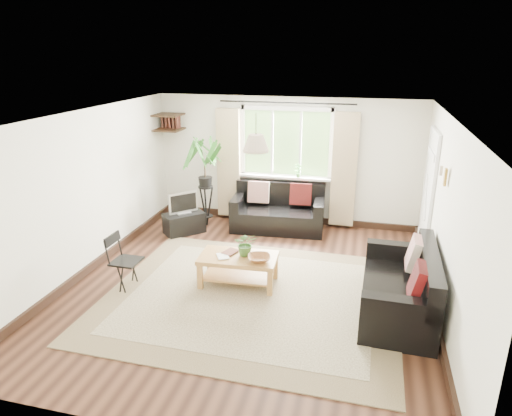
% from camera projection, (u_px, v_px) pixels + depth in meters
% --- Properties ---
extents(floor, '(5.50, 5.50, 0.00)m').
position_uv_depth(floor, '(249.00, 286.00, 6.52)').
color(floor, black).
rests_on(floor, ground).
extents(ceiling, '(5.50, 5.50, 0.00)m').
position_uv_depth(ceiling, '(248.00, 117.00, 5.73)').
color(ceiling, white).
rests_on(ceiling, floor).
extents(wall_back, '(5.00, 0.02, 2.40)m').
position_uv_depth(wall_back, '(286.00, 161.00, 8.65)').
color(wall_back, white).
rests_on(wall_back, floor).
extents(wall_front, '(5.00, 0.02, 2.40)m').
position_uv_depth(wall_front, '(159.00, 317.00, 3.61)').
color(wall_front, white).
rests_on(wall_front, floor).
extents(wall_left, '(0.02, 5.50, 2.40)m').
position_uv_depth(wall_left, '(85.00, 193.00, 6.70)').
color(wall_left, white).
rests_on(wall_left, floor).
extents(wall_right, '(0.02, 5.50, 2.40)m').
position_uv_depth(wall_right, '(447.00, 223.00, 5.55)').
color(wall_right, white).
rests_on(wall_right, floor).
extents(rug, '(3.93, 3.38, 0.02)m').
position_uv_depth(rug, '(251.00, 296.00, 6.23)').
color(rug, beige).
rests_on(rug, floor).
extents(window, '(2.50, 0.16, 2.16)m').
position_uv_depth(window, '(286.00, 143.00, 8.50)').
color(window, white).
rests_on(window, wall_back).
extents(door, '(0.06, 0.96, 2.06)m').
position_uv_depth(door, '(428.00, 197.00, 7.18)').
color(door, silver).
rests_on(door, wall_right).
extents(corner_shelf, '(0.50, 0.50, 0.34)m').
position_uv_depth(corner_shelf, '(169.00, 122.00, 8.71)').
color(corner_shelf, black).
rests_on(corner_shelf, wall_back).
extents(pendant_lamp, '(0.36, 0.36, 0.54)m').
position_uv_depth(pendant_lamp, '(256.00, 139.00, 6.22)').
color(pendant_lamp, beige).
rests_on(pendant_lamp, ceiling).
extents(wall_sconce, '(0.12, 0.12, 0.28)m').
position_uv_depth(wall_sconce, '(443.00, 174.00, 5.67)').
color(wall_sconce, beige).
rests_on(wall_sconce, wall_right).
extents(sofa_back, '(1.75, 0.97, 0.80)m').
position_uv_depth(sofa_back, '(278.00, 209.00, 8.48)').
color(sofa_back, black).
rests_on(sofa_back, floor).
extents(sofa_right, '(1.76, 0.91, 0.82)m').
position_uv_depth(sofa_right, '(399.00, 284.00, 5.75)').
color(sofa_right, black).
rests_on(sofa_right, floor).
extents(coffee_table, '(1.12, 0.66, 0.45)m').
position_uv_depth(coffee_table, '(239.00, 270.00, 6.51)').
color(coffee_table, '#9A6032').
rests_on(coffee_table, floor).
extents(table_plant, '(0.37, 0.34, 0.35)m').
position_uv_depth(table_plant, '(246.00, 244.00, 6.40)').
color(table_plant, '#396428').
rests_on(table_plant, coffee_table).
extents(bowl, '(0.39, 0.39, 0.08)m').
position_uv_depth(bowl, '(259.00, 258.00, 6.27)').
color(bowl, brown).
rests_on(bowl, coffee_table).
extents(book_a, '(0.24, 0.26, 0.02)m').
position_uv_depth(book_a, '(217.00, 257.00, 6.39)').
color(book_a, white).
rests_on(book_a, coffee_table).
extents(book_b, '(0.24, 0.28, 0.02)m').
position_uv_depth(book_b, '(225.00, 251.00, 6.58)').
color(book_b, brown).
rests_on(book_b, coffee_table).
extents(tv_stand, '(0.78, 0.78, 0.38)m').
position_uv_depth(tv_stand, '(184.00, 223.00, 8.37)').
color(tv_stand, black).
rests_on(tv_stand, floor).
extents(tv, '(0.51, 0.52, 0.42)m').
position_uv_depth(tv, '(183.00, 202.00, 8.24)').
color(tv, '#A5A5AA').
rests_on(tv, tv_stand).
extents(palm_stand, '(0.74, 0.74, 1.69)m').
position_uv_depth(palm_stand, '(205.00, 183.00, 8.52)').
color(palm_stand, black).
rests_on(palm_stand, floor).
extents(folding_chair, '(0.42, 0.42, 0.79)m').
position_uv_depth(folding_chair, '(126.00, 262.00, 6.36)').
color(folding_chair, black).
rests_on(folding_chair, floor).
extents(sill_plant, '(0.14, 0.10, 0.27)m').
position_uv_depth(sill_plant, '(298.00, 170.00, 8.52)').
color(sill_plant, '#2D6023').
rests_on(sill_plant, window).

